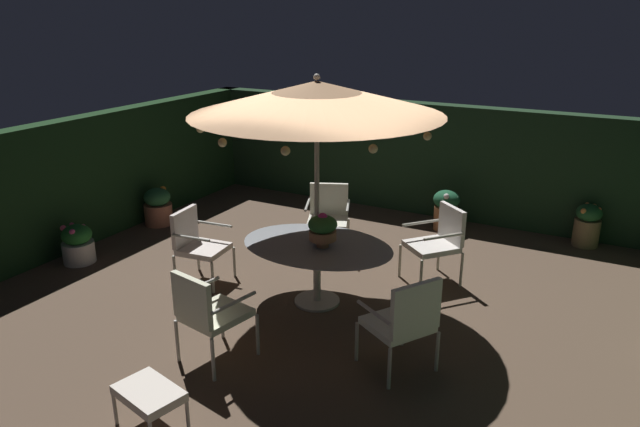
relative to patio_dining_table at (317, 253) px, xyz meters
The scene contains 16 objects.
ground_plane 0.67m from the patio_dining_table, 51.38° to the left, with size 8.55×7.66×0.02m, color brown.
hedge_backdrop_rear 3.83m from the patio_dining_table, 88.35° to the left, with size 8.55×0.30×1.87m, color #1C331E.
hedge_backdrop_left 4.03m from the patio_dining_table, behind, with size 0.30×7.66×1.87m, color #173218.
patio_dining_table is the anchor object (origin of this frame).
patio_umbrella 1.80m from the patio_dining_table, 154.89° to the left, with size 2.79×2.79×2.70m.
centerpiece_planter 0.35m from the patio_dining_table, 21.44° to the right, with size 0.34×0.34×0.41m.
patio_chair_north 1.67m from the patio_dining_table, 101.22° to the right, with size 0.68×0.72×0.99m.
patio_chair_northeast 1.67m from the patio_dining_table, 31.62° to the right, with size 0.80×0.81×1.00m.
patio_chair_east 1.66m from the patio_dining_table, 49.80° to the left, with size 0.82×0.83×0.98m.
patio_chair_southeast 1.66m from the patio_dining_table, 112.95° to the left, with size 0.78×0.76×0.96m.
patio_chair_south 1.66m from the patio_dining_table, behind, with size 0.65×0.62×0.94m.
ottoman_footrest 2.68m from the patio_dining_table, 93.08° to the right, with size 0.64×0.51×0.38m.
potted_plant_left_near 4.38m from the patio_dining_table, 52.57° to the left, with size 0.37×0.37×0.64m.
potted_plant_front_corner 3.54m from the patio_dining_table, behind, with size 0.43×0.43×0.55m.
potted_plant_right_far 3.78m from the patio_dining_table, 161.73° to the left, with size 0.45×0.45×0.61m.
potted_plant_left_far 3.23m from the patio_dining_table, 78.97° to the left, with size 0.42×0.42×0.65m.
Camera 1 is at (2.97, -5.81, 3.37)m, focal length 33.53 mm.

